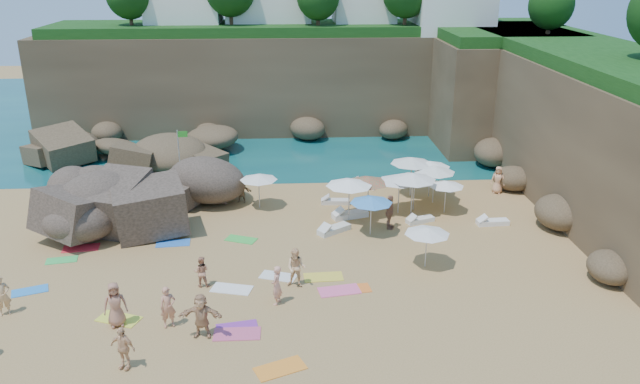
{
  "coord_description": "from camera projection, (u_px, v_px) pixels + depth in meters",
  "views": [
    {
      "loc": [
        0.19,
        -28.47,
        13.84
      ],
      "look_at": [
        2.0,
        3.0,
        2.0
      ],
      "focal_mm": 35.0,
      "sensor_mm": 36.0,
      "label": 1
    }
  ],
  "objects": [
    {
      "name": "flag_pole",
      "position": [
        180.0,
        149.0,
        40.6
      ],
      "size": [
        0.68,
        0.07,
        3.46
      ],
      "color": "silver",
      "rests_on": "ground"
    },
    {
      "name": "person_lie_1",
      "position": [
        125.0,
        363.0,
        22.38
      ],
      "size": [
        1.52,
        1.9,
        0.41
      ],
      "primitive_type": "imported",
      "rotation": [
        0.0,
        0.0,
        -0.38
      ],
      "color": "#ECB686",
      "rests_on": "ground"
    },
    {
      "name": "person_lie_3",
      "position": [
        202.0,
        331.0,
        24.24
      ],
      "size": [
        1.88,
        2.0,
        0.49
      ],
      "primitive_type": "imported",
      "rotation": [
        0.0,
        0.0,
        -0.11
      ],
      "color": "tan",
      "rests_on": "ground"
    },
    {
      "name": "towel_6",
      "position": [
        237.0,
        327.0,
        24.9
      ],
      "size": [
        1.77,
        1.11,
        0.03
      ],
      "primitive_type": "cube",
      "rotation": [
        0.0,
        0.0,
        0.18
      ],
      "color": "purple",
      "rests_on": "ground"
    },
    {
      "name": "parasol_3",
      "position": [
        430.0,
        164.0,
        37.9
      ],
      "size": [
        2.43,
        2.43,
        2.29
      ],
      "color": "silver",
      "rests_on": "ground"
    },
    {
      "name": "towel_2",
      "position": [
        280.0,
        368.0,
        22.4
      ],
      "size": [
        2.01,
        1.54,
        0.03
      ],
      "primitive_type": "cube",
      "rotation": [
        0.0,
        0.0,
        0.41
      ],
      "color": "orange",
      "rests_on": "ground"
    },
    {
      "name": "rock_promontory",
      "position": [
        134.0,
        159.0,
        45.82
      ],
      "size": [
        12.0,
        7.0,
        2.0
      ],
      "primitive_type": null,
      "color": "brown",
      "rests_on": "ground"
    },
    {
      "name": "lounger_1",
      "position": [
        362.0,
        185.0,
        40.18
      ],
      "size": [
        1.92,
        1.45,
        0.29
      ],
      "primitive_type": "cube",
      "rotation": [
        0.0,
        0.0,
        -0.51
      ],
      "color": "silver",
      "rests_on": "ground"
    },
    {
      "name": "lounger_5",
      "position": [
        334.0,
        229.0,
        33.55
      ],
      "size": [
        1.93,
        1.64,
        0.3
      ],
      "primitive_type": "cube",
      "rotation": [
        0.0,
        0.0,
        0.63
      ],
      "color": "silver",
      "rests_on": "ground"
    },
    {
      "name": "parasol_7",
      "position": [
        435.0,
        169.0,
        36.93
      ],
      "size": [
        2.45,
        2.45,
        2.31
      ],
      "color": "silver",
      "rests_on": "ground"
    },
    {
      "name": "person_stand_1",
      "position": [
        201.0,
        272.0,
        27.82
      ],
      "size": [
        0.73,
        0.59,
        1.45
      ],
      "primitive_type": "imported",
      "rotation": [
        0.0,
        0.0,
        3.09
      ],
      "color": "tan",
      "rests_on": "ground"
    },
    {
      "name": "ground",
      "position": [
        284.0,
        251.0,
        31.46
      ],
      "size": [
        120.0,
        120.0,
        0.0
      ],
      "primitive_type": "plane",
      "color": "tan",
      "rests_on": "ground"
    },
    {
      "name": "person_stand_4",
      "position": [
        498.0,
        180.0,
        38.9
      ],
      "size": [
        0.96,
        0.74,
        1.74
      ],
      "primitive_type": "imported",
      "rotation": [
        0.0,
        0.0,
        -0.38
      ],
      "color": "tan",
      "rests_on": "ground"
    },
    {
      "name": "parasol_0",
      "position": [
        259.0,
        177.0,
        36.25
      ],
      "size": [
        2.2,
        2.2,
        2.08
      ],
      "color": "silver",
      "rests_on": "ground"
    },
    {
      "name": "cliff_right",
      "position": [
        589.0,
        128.0,
        38.55
      ],
      "size": [
        8.0,
        30.0,
        8.0
      ],
      "primitive_type": "cube",
      "color": "brown",
      "rests_on": "ground"
    },
    {
      "name": "parasol_11",
      "position": [
        427.0,
        231.0,
        29.21
      ],
      "size": [
        2.15,
        2.15,
        2.03
      ],
      "color": "silver",
      "rests_on": "ground"
    },
    {
      "name": "cliff_corner",
      "position": [
        495.0,
        90.0,
        49.66
      ],
      "size": [
        10.0,
        12.0,
        8.0
      ],
      "primitive_type": "cube",
      "color": "brown",
      "rests_on": "ground"
    },
    {
      "name": "towel_11",
      "position": [
        241.0,
        239.0,
        32.69
      ],
      "size": [
        1.8,
        1.35,
        0.03
      ],
      "primitive_type": "cube",
      "rotation": [
        0.0,
        0.0,
        -0.39
      ],
      "color": "green",
      "rests_on": "ground"
    },
    {
      "name": "person_stand_3",
      "position": [
        390.0,
        212.0,
        33.7
      ],
      "size": [
        0.86,
        1.23,
        1.93
      ],
      "primitive_type": "imported",
      "rotation": [
        0.0,
        0.0,
        1.19
      ],
      "color": "#98644C",
      "rests_on": "ground"
    },
    {
      "name": "person_stand_2",
      "position": [
        224.0,
        191.0,
        37.23
      ],
      "size": [
        1.06,
        0.92,
        1.56
      ],
      "primitive_type": "imported",
      "rotation": [
        0.0,
        0.0,
        2.52
      ],
      "color": "tan",
      "rests_on": "ground"
    },
    {
      "name": "towel_12",
      "position": [
        323.0,
        277.0,
        28.83
      ],
      "size": [
        1.84,
        0.99,
        0.03
      ],
      "primitive_type": "cube",
      "rotation": [
        0.0,
        0.0,
        0.05
      ],
      "color": "yellow",
      "rests_on": "ground"
    },
    {
      "name": "parasol_6",
      "position": [
        368.0,
        180.0,
        35.16
      ],
      "size": [
        2.45,
        2.45,
        2.31
      ],
      "color": "silver",
      "rests_on": "ground"
    },
    {
      "name": "lounger_0",
      "position": [
        335.0,
        202.0,
        37.44
      ],
      "size": [
        1.75,
        0.69,
        0.27
      ],
      "primitive_type": "cube",
      "rotation": [
        0.0,
        0.0,
        -0.07
      ],
      "color": "silver",
      "rests_on": "ground"
    },
    {
      "name": "towel_9",
      "position": [
        339.0,
        291.0,
        27.65
      ],
      "size": [
        1.96,
        1.21,
        0.03
      ],
      "primitive_type": "cube",
      "rotation": [
        0.0,
        0.0,
        0.17
      ],
      "color": "#F55F94",
      "rests_on": "ground"
    },
    {
      "name": "parasol_4",
      "position": [
        415.0,
        179.0,
        35.98
      ],
      "size": [
        2.17,
        2.17,
        2.05
      ],
      "color": "silver",
      "rests_on": "ground"
    },
    {
      "name": "parasol_10",
      "position": [
        371.0,
        200.0,
        32.67
      ],
      "size": [
        2.27,
        2.27,
        2.15
      ],
      "color": "silver",
      "rests_on": "ground"
    },
    {
      "name": "person_lie_5",
      "position": [
        296.0,
        280.0,
        27.9
      ],
      "size": [
        1.29,
        1.97,
        0.69
      ],
      "primitive_type": "imported",
      "rotation": [
        0.0,
        0.0,
        -0.24
      ],
      "color": "#F5C38B",
      "rests_on": "ground"
    },
    {
      "name": "parasol_9",
      "position": [
        413.0,
        177.0,
        35.16
      ],
      "size": [
        2.64,
        2.64,
        2.5
      ],
      "color": "silver",
      "rests_on": "ground"
    },
    {
      "name": "towel_10",
      "position": [
        352.0,
        289.0,
        27.78
      ],
      "size": [
        1.74,
        1.03,
        0.03
      ],
      "primitive_type": "cube",
      "rotation": [
        0.0,
        0.0,
        0.13
      ],
      "color": "orange",
      "rests_on": "ground"
    },
    {
      "name": "towel_13",
      "position": [
        278.0,
        276.0,
        28.89
      ],
      "size": [
        1.86,
        1.34,
        0.03
      ],
      "primitive_type": "cube",
      "rotation": [
        0.0,
        0.0,
        -0.34
      ],
      "color": "white",
      "rests_on": "ground"
    },
    {
      "name": "parasol_5",
      "position": [
        400.0,
        178.0,
        35.37
      ],
      "size": [
        2.46,
        2.46,
        2.33
      ],
      "color": "silver",
      "rests_on": "ground"
    },
    {
      "name": "person_stand_5",
      "position": [
        241.0,
        191.0,
        37.5
      ],
      "size": [
        1.4,
        0.69,
        1.46
      ],
      "primitive_type": "imported",
      "rotation": [
        0.0,
        0.0,
        -0.23
      ],
      "color": "#A38051",
      "rests_on": "ground"
    },
    {
      "name": "parasol_2",
      "position": [
        349.0,
        182.0,
        34.37
      ],
      "size": [
        2.6,
        2.6,
        2.46
      ],
      "color": "silver",
      "rests_on": "ground"
    },
    {
      "name": "towel_1",
      "position": [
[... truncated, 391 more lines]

